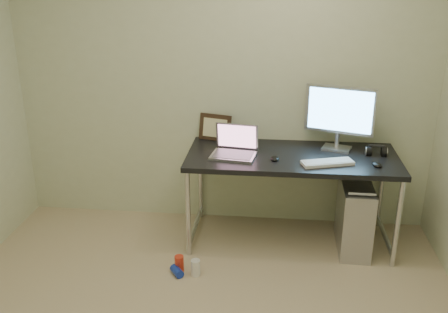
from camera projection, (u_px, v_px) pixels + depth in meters
wall_back at (222, 80)px, 4.10m from camera, size 3.50×0.02×2.50m
desk at (292, 164)px, 3.92m from camera, size 1.64×0.72×0.75m
tower_computer at (354, 216)px, 3.94m from camera, size 0.24×0.54×0.59m
cable_a at (343, 182)px, 4.26m from camera, size 0.01×0.16×0.69m
cable_b at (354, 186)px, 4.24m from camera, size 0.02×0.11×0.71m
can_red at (179, 264)px, 3.70m from camera, size 0.07×0.07×0.12m
can_white at (196, 268)px, 3.65m from camera, size 0.09×0.09×0.13m
can_blue at (177, 271)px, 3.66m from camera, size 0.12×0.13×0.06m
laptop at (235, 148)px, 3.88m from camera, size 0.37×0.32×0.23m
monitor at (339, 113)px, 3.91m from camera, size 0.53×0.22×0.51m
keyboard at (328, 163)px, 3.71m from camera, size 0.40×0.23×0.02m
mouse_right at (377, 164)px, 3.67m from camera, size 0.08×0.11×0.03m
mouse_left at (275, 157)px, 3.79m from camera, size 0.07×0.11×0.04m
headphones at (376, 152)px, 3.88m from camera, size 0.16×0.10×0.10m
picture_frame at (215, 127)px, 4.19m from camera, size 0.29×0.15×0.22m
webcam at (248, 131)px, 4.15m from camera, size 0.04×0.03×0.13m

